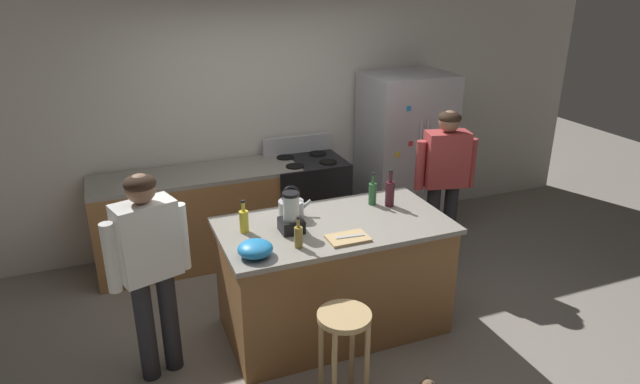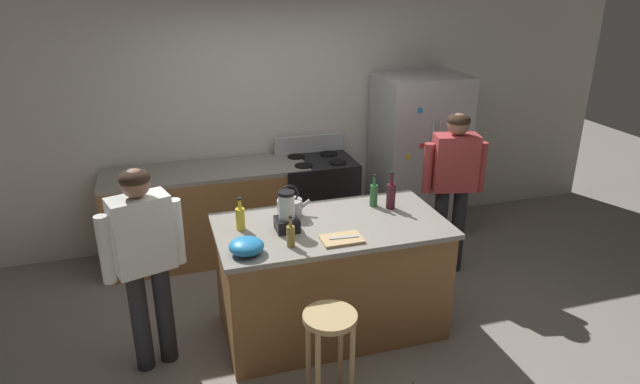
# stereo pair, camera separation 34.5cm
# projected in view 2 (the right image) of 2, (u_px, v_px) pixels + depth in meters

# --- Properties ---
(ground_plane) EXTENTS (14.00, 14.00, 0.00)m
(ground_plane) POSITION_uv_depth(u_px,v_px,m) (330.00, 326.00, 4.66)
(ground_plane) COLOR gray
(back_wall) EXTENTS (8.00, 0.10, 2.70)m
(back_wall) POSITION_uv_depth(u_px,v_px,m) (274.00, 115.00, 5.89)
(back_wall) COLOR silver
(back_wall) RESTS_ON ground_plane
(kitchen_island) EXTENTS (1.79, 0.95, 0.95)m
(kitchen_island) POSITION_uv_depth(u_px,v_px,m) (331.00, 277.00, 4.48)
(kitchen_island) COLOR #9E6B3D
(kitchen_island) RESTS_ON ground_plane
(back_counter_run) EXTENTS (2.00, 0.64, 0.95)m
(back_counter_run) POSITION_uv_depth(u_px,v_px,m) (209.00, 214.00, 5.64)
(back_counter_run) COLOR #9E6B3D
(back_counter_run) RESTS_ON ground_plane
(refrigerator) EXTENTS (0.90, 0.73, 1.77)m
(refrigerator) POSITION_uv_depth(u_px,v_px,m) (418.00, 156.00, 6.06)
(refrigerator) COLOR #B7BABF
(refrigerator) RESTS_ON ground_plane
(stove_range) EXTENTS (0.76, 0.65, 1.13)m
(stove_range) POSITION_uv_depth(u_px,v_px,m) (317.00, 201.00, 5.92)
(stove_range) COLOR black
(stove_range) RESTS_ON ground_plane
(person_by_island_left) EXTENTS (0.59, 0.33, 1.56)m
(person_by_island_left) POSITION_uv_depth(u_px,v_px,m) (144.00, 252.00, 3.89)
(person_by_island_left) COLOR #26262B
(person_by_island_left) RESTS_ON ground_plane
(person_by_sink_right) EXTENTS (0.60, 0.30, 1.59)m
(person_by_sink_right) POSITION_uv_depth(u_px,v_px,m) (453.00, 179.00, 5.19)
(person_by_sink_right) COLOR #26262B
(person_by_sink_right) RESTS_ON ground_plane
(bar_stool) EXTENTS (0.36, 0.36, 0.70)m
(bar_stool) POSITION_uv_depth(u_px,v_px,m) (330.00, 335.00, 3.67)
(bar_stool) COLOR tan
(bar_stool) RESTS_ON ground_plane
(blender_appliance) EXTENTS (0.17, 0.17, 0.31)m
(blender_appliance) POSITION_uv_depth(u_px,v_px,m) (287.00, 214.00, 4.15)
(blender_appliance) COLOR black
(blender_appliance) RESTS_ON kitchen_island
(bottle_soda) EXTENTS (0.07, 0.07, 0.26)m
(bottle_soda) POSITION_uv_depth(u_px,v_px,m) (240.00, 218.00, 4.18)
(bottle_soda) COLOR yellow
(bottle_soda) RESTS_ON kitchen_island
(bottle_olive_oil) EXTENTS (0.07, 0.07, 0.28)m
(bottle_olive_oil) POSITION_uv_depth(u_px,v_px,m) (374.00, 194.00, 4.60)
(bottle_olive_oil) COLOR #2D6638
(bottle_olive_oil) RESTS_ON kitchen_island
(bottle_vinegar) EXTENTS (0.06, 0.06, 0.24)m
(bottle_vinegar) POSITION_uv_depth(u_px,v_px,m) (291.00, 235.00, 3.93)
(bottle_vinegar) COLOR olive
(bottle_vinegar) RESTS_ON kitchen_island
(bottle_wine) EXTENTS (0.08, 0.08, 0.32)m
(bottle_wine) POSITION_uv_depth(u_px,v_px,m) (391.00, 195.00, 4.54)
(bottle_wine) COLOR #471923
(bottle_wine) RESTS_ON kitchen_island
(mixing_bowl) EXTENTS (0.25, 0.25, 0.11)m
(mixing_bowl) POSITION_uv_depth(u_px,v_px,m) (246.00, 246.00, 3.84)
(mixing_bowl) COLOR #268CD8
(mixing_bowl) RESTS_ON kitchen_island
(tea_kettle) EXTENTS (0.28, 0.20, 0.27)m
(tea_kettle) POSITION_uv_depth(u_px,v_px,m) (290.00, 207.00, 4.41)
(tea_kettle) COLOR #B7BABF
(tea_kettle) RESTS_ON kitchen_island
(cutting_board) EXTENTS (0.30, 0.20, 0.02)m
(cutting_board) POSITION_uv_depth(u_px,v_px,m) (342.00, 239.00, 4.04)
(cutting_board) COLOR tan
(cutting_board) RESTS_ON kitchen_island
(chef_knife) EXTENTS (0.22, 0.05, 0.01)m
(chef_knife) POSITION_uv_depth(u_px,v_px,m) (344.00, 237.00, 4.04)
(chef_knife) COLOR #B7BABF
(chef_knife) RESTS_ON cutting_board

